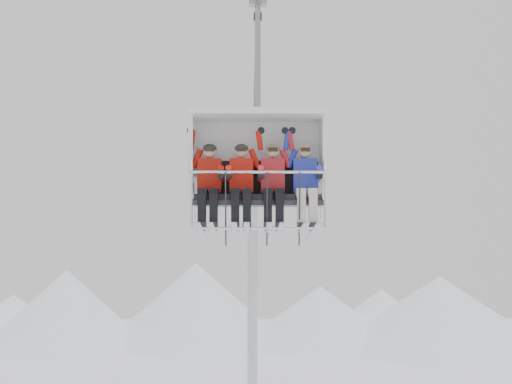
{
  "coord_description": "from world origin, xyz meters",
  "views": [
    {
      "loc": [
        -0.12,
        -13.75,
        9.32
      ],
      "look_at": [
        0.0,
        0.0,
        10.29
      ],
      "focal_mm": 45.0,
      "sensor_mm": 36.0,
      "label": 1
    }
  ],
  "objects_px": {
    "lift_tower_right": "(253,301)",
    "skier_far_right": "(305,183)",
    "chairlift_carrier": "(258,157)",
    "skier_center_left": "(241,183)",
    "skier_far_left": "(209,183)",
    "skier_center_right": "(273,183)"
  },
  "relations": [
    {
      "from": "lift_tower_right",
      "to": "skier_center_right",
      "type": "distance_m",
      "value": 25.83
    },
    {
      "from": "lift_tower_right",
      "to": "chairlift_carrier",
      "type": "distance_m",
      "value": 25.62
    },
    {
      "from": "skier_center_right",
      "to": "skier_far_right",
      "type": "relative_size",
      "value": 1.0
    },
    {
      "from": "chairlift_carrier",
      "to": "skier_center_right",
      "type": "distance_m",
      "value": 0.6
    },
    {
      "from": "skier_far_right",
      "to": "lift_tower_right",
      "type": "bearing_deg",
      "value": 91.73
    },
    {
      "from": "skier_center_left",
      "to": "skier_center_right",
      "type": "relative_size",
      "value": 1.0
    },
    {
      "from": "lift_tower_right",
      "to": "skier_far_left",
      "type": "xyz_separation_m",
      "value": [
        -0.78,
        -25.45,
        4.41
      ]
    },
    {
      "from": "lift_tower_right",
      "to": "skier_center_right",
      "type": "height_order",
      "value": "lift_tower_right"
    },
    {
      "from": "skier_center_left",
      "to": "skier_far_right",
      "type": "relative_size",
      "value": 1.0
    },
    {
      "from": "lift_tower_right",
      "to": "chairlift_carrier",
      "type": "bearing_deg",
      "value": -90.0
    },
    {
      "from": "skier_center_left",
      "to": "chairlift_carrier",
      "type": "bearing_deg",
      "value": 48.95
    },
    {
      "from": "skier_far_right",
      "to": "skier_center_left",
      "type": "bearing_deg",
      "value": 180.0
    },
    {
      "from": "lift_tower_right",
      "to": "chairlift_carrier",
      "type": "xyz_separation_m",
      "value": [
        0.0,
        -25.15,
        4.87
      ]
    },
    {
      "from": "lift_tower_right",
      "to": "skier_center_right",
      "type": "bearing_deg",
      "value": -89.45
    },
    {
      "from": "lift_tower_right",
      "to": "skier_far_right",
      "type": "distance_m",
      "value": 25.84
    },
    {
      "from": "chairlift_carrier",
      "to": "skier_far_left",
      "type": "distance_m",
      "value": 0.96
    },
    {
      "from": "skier_center_right",
      "to": "lift_tower_right",
      "type": "bearing_deg",
      "value": 90.55
    },
    {
      "from": "skier_far_left",
      "to": "skier_center_right",
      "type": "xyz_separation_m",
      "value": [
        1.03,
        0.0,
        0.0
      ]
    },
    {
      "from": "lift_tower_right",
      "to": "skier_center_left",
      "type": "distance_m",
      "value": 25.83
    },
    {
      "from": "chairlift_carrier",
      "to": "skier_center_right",
      "type": "xyz_separation_m",
      "value": [
        0.24,
        -0.3,
        -0.46
      ]
    },
    {
      "from": "lift_tower_right",
      "to": "skier_center_left",
      "type": "height_order",
      "value": "lift_tower_right"
    },
    {
      "from": "skier_far_left",
      "to": "skier_far_right",
      "type": "distance_m",
      "value": 1.55
    }
  ]
}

